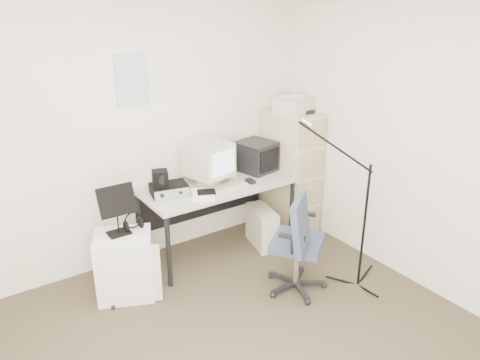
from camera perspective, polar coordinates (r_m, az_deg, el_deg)
floor at (r=3.61m, az=1.41°, el=-20.98°), size 3.60×3.60×0.01m
wall_back at (r=4.41m, az=-12.30°, el=5.51°), size 3.60×0.02×2.50m
wall_right at (r=4.16m, az=22.16°, el=3.45°), size 0.02×3.60×2.50m
wall_calendar at (r=4.28m, az=-13.03°, el=11.86°), size 0.30×0.02×0.44m
filing_cabinet at (r=5.12m, az=6.17°, el=1.09°), size 0.40×0.60×1.30m
printer at (r=4.90m, az=6.70°, el=9.03°), size 0.48×0.39×0.16m
desk at (r=4.69m, az=-2.65°, el=-4.58°), size 1.50×0.70×0.73m
crt_monitor at (r=4.51m, az=-3.87°, el=2.09°), size 0.44×0.45×0.40m
crt_tv at (r=4.84m, az=1.98°, el=2.91°), size 0.40×0.42×0.31m
desk_speaker at (r=4.68m, az=-1.05°, el=1.27°), size 0.11×0.11×0.16m
keyboard at (r=4.43m, az=-1.56°, el=-0.86°), size 0.41×0.18×0.02m
mouse at (r=4.56m, az=1.29°, el=-0.14°), size 0.07×0.11×0.03m
radio_receiver at (r=4.34m, az=-8.65°, el=-1.11°), size 0.37×0.30×0.09m
radio_speaker at (r=4.30m, az=-9.72°, el=0.27°), size 0.17×0.17×0.14m
papers at (r=4.29m, az=-4.57°, el=-1.75°), size 0.30×0.34×0.02m
pc_tower at (r=4.86m, az=2.70°, el=-5.74°), size 0.29×0.47×0.41m
office_chair at (r=4.07m, az=7.02°, el=-7.36°), size 0.77×0.77×0.95m
side_cart at (r=4.17m, az=-13.85°, el=-10.04°), size 0.58×0.53×0.58m
music_stand at (r=3.96m, az=-14.82°, el=-3.50°), size 0.34×0.23×0.45m
headphones at (r=4.08m, az=-12.88°, el=-5.19°), size 0.22×0.22×0.03m
mic_stand at (r=4.11m, az=15.11°, el=-3.39°), size 0.03×0.03×1.50m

